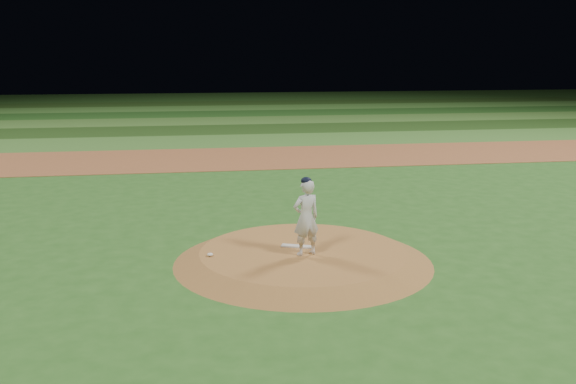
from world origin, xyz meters
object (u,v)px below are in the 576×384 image
at_px(pitchers_mound, 303,256).
at_px(pitching_rubber, 297,246).
at_px(rosin_bag, 210,255).
at_px(pitcher_on_mound, 306,217).

relative_size(pitchers_mound, pitching_rubber, 8.14).
height_order(pitchers_mound, rosin_bag, rosin_bag).
xyz_separation_m(pitching_rubber, pitcher_on_mound, (0.09, -0.57, 0.80)).
height_order(pitching_rubber, pitcher_on_mound, pitcher_on_mound).
height_order(rosin_bag, pitcher_on_mound, pitcher_on_mound).
xyz_separation_m(rosin_bag, pitcher_on_mound, (1.98, -0.22, 0.78)).
bearing_deg(pitcher_on_mound, rosin_bag, 173.76).
bearing_deg(pitching_rubber, pitcher_on_mound, -58.87).
relative_size(pitching_rubber, rosin_bag, 5.43).
bearing_deg(pitching_rubber, rosin_bag, -147.65).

